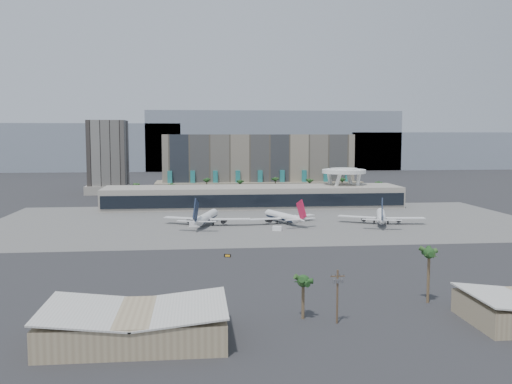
{
  "coord_description": "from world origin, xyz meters",
  "views": [
    {
      "loc": [
        -32.52,
        -215.61,
        41.27
      ],
      "look_at": [
        -5.69,
        40.0,
        15.74
      ],
      "focal_mm": 40.0,
      "sensor_mm": 36.0,
      "label": 1
    }
  ],
  "objects": [
    {
      "name": "palm_row",
      "position": [
        7.0,
        145.0,
        10.5
      ],
      "size": [
        157.8,
        2.8,
        13.1
      ],
      "color": "brown",
      "rests_on": "ground"
    },
    {
      "name": "service_vehicle_a",
      "position": [
        -33.61,
        41.98,
        1.16
      ],
      "size": [
        4.9,
        2.69,
        2.31
      ],
      "primitive_type": "cube",
      "rotation": [
        0.0,
        0.0,
        0.08
      ],
      "color": "white",
      "rests_on": "ground"
    },
    {
      "name": "taxiway_sign",
      "position": [
        -22.27,
        -24.79,
        0.52
      ],
      "size": [
        2.28,
        1.02,
        1.05
      ],
      "rotation": [
        0.0,
        0.0,
        -0.32
      ],
      "color": "black",
      "rests_on": "ground"
    },
    {
      "name": "office_tower",
      "position": [
        -95.0,
        200.0,
        22.94
      ],
      "size": [
        30.0,
        30.0,
        52.0
      ],
      "color": "black",
      "rests_on": "ground"
    },
    {
      "name": "hangar_left",
      "position": [
        -45.0,
        -102.0,
        3.2
      ],
      "size": [
        36.65,
        22.6,
        7.55
      ],
      "color": "gray",
      "rests_on": "ground"
    },
    {
      "name": "apron_pad",
      "position": [
        0.0,
        55.0,
        0.03
      ],
      "size": [
        260.0,
        130.0,
        0.06
      ],
      "primitive_type": "cube",
      "color": "#5B5B59",
      "rests_on": "ground"
    },
    {
      "name": "saucer_structure",
      "position": [
        55.0,
        116.0,
        18.45
      ],
      "size": [
        26.0,
        26.0,
        21.89
      ],
      "color": "white",
      "rests_on": "ground"
    },
    {
      "name": "hotel",
      "position": [
        10.0,
        174.41,
        16.81
      ],
      "size": [
        140.0,
        30.0,
        42.0
      ],
      "color": "gray",
      "rests_on": "ground"
    },
    {
      "name": "near_palm_b",
      "position": [
        24.21,
        -83.05,
        11.06
      ],
      "size": [
        6.0,
        6.0,
        13.94
      ],
      "color": "brown",
      "rests_on": "ground"
    },
    {
      "name": "service_vehicle_b",
      "position": [
        2.22,
        26.97,
        1.01
      ],
      "size": [
        4.39,
        3.26,
        2.01
      ],
      "primitive_type": "cube",
      "rotation": [
        0.0,
        0.0,
        -0.29
      ],
      "color": "white",
      "rests_on": "ground"
    },
    {
      "name": "airliner_centre",
      "position": [
        7.9,
        47.12,
        3.29
      ],
      "size": [
        34.59,
        35.67,
        13.03
      ],
      "rotation": [
        0.0,
        0.0,
        0.39
      ],
      "color": "white",
      "rests_on": "ground"
    },
    {
      "name": "airliner_left",
      "position": [
        -28.34,
        45.03,
        3.69
      ],
      "size": [
        40.0,
        41.5,
        14.63
      ],
      "rotation": [
        0.0,
        0.0,
        -0.26
      ],
      "color": "white",
      "rests_on": "ground"
    },
    {
      "name": "ground",
      "position": [
        0.0,
        0.0,
        0.0
      ],
      "size": [
        900.0,
        900.0,
        0.0
      ],
      "primitive_type": "plane",
      "color": "#232326",
      "rests_on": "ground"
    },
    {
      "name": "utility_pole",
      "position": [
        -2.0,
        -96.09,
        7.14
      ],
      "size": [
        3.2,
        0.85,
        12.0
      ],
      "color": "#4C3826",
      "rests_on": "ground"
    },
    {
      "name": "terminal",
      "position": [
        0.0,
        109.84,
        6.52
      ],
      "size": [
        170.0,
        32.5,
        14.5
      ],
      "color": "#9E988B",
      "rests_on": "ground"
    },
    {
      "name": "near_palm_a",
      "position": [
        -8.88,
        -92.02,
        7.33
      ],
      "size": [
        6.0,
        6.0,
        10.12
      ],
      "color": "brown",
      "rests_on": "ground"
    },
    {
      "name": "mountain_ridge",
      "position": [
        27.88,
        470.0,
        29.89
      ],
      "size": [
        680.0,
        60.0,
        70.0
      ],
      "color": "gray",
      "rests_on": "ground"
    },
    {
      "name": "airliner_right",
      "position": [
        53.26,
        40.68,
        3.62
      ],
      "size": [
        38.93,
        40.31,
        14.35
      ],
      "rotation": [
        0.0,
        0.0,
        -0.3
      ],
      "color": "white",
      "rests_on": "ground"
    }
  ]
}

